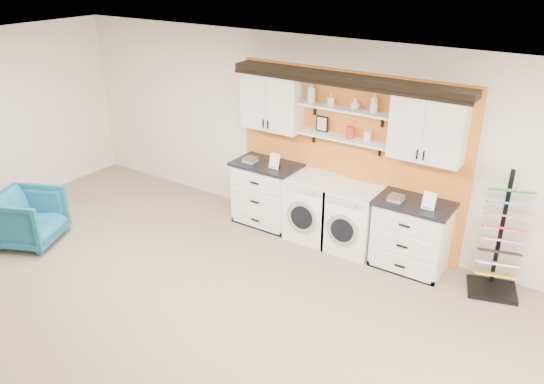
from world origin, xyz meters
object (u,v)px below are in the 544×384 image
Objects in this scene: washer at (314,207)px; sample_rack at (498,255)px; base_cabinet_right at (411,235)px; dryer at (353,219)px; armchair at (28,218)px; base_cabinet_left at (267,193)px.

sample_rack is (2.51, 0.04, 0.03)m from washer.
base_cabinet_right is 1.05× the size of dryer.
dryer reaches higher than armchair.
armchair is (-3.28, -2.38, -0.09)m from washer.
dryer is at bearing -0.13° from base_cabinet_left.
armchair is at bearing -135.91° from base_cabinet_left.
base_cabinet_left is 1.06× the size of washer.
base_cabinet_left is at bearing 179.87° from dryer.
sample_rack is at bearing -91.97° from armchair.
sample_rack reaches higher than base_cabinet_right.
dryer is 1.09× the size of armchair.
base_cabinet_left is at bearing -70.53° from armchair.
base_cabinet_left is 2.26m from base_cabinet_right.
dryer is at bearing -83.24° from armchair.
sample_rack is at bearing 0.56° from base_cabinet_left.
base_cabinet_left is 0.82m from washer.
base_cabinet_right reaches higher than armchair.
washer is 4.05m from armchair.
washer is at bearing -78.65° from armchair.
sample_rack reaches higher than armchair.
base_cabinet_right is 0.82m from dryer.
base_cabinet_left is 1.03× the size of base_cabinet_right.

